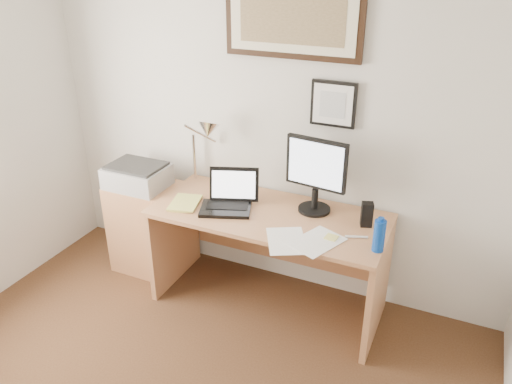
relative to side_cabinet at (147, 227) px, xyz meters
The scene contains 17 objects.
wall_back 1.32m from the side_cabinet, 19.18° to the left, with size 3.50×0.02×2.50m, color silver.
side_cabinet is the anchor object (origin of this frame).
water_bottle 1.91m from the side_cabinet, ahead, with size 0.07×0.07×0.20m, color #0C3B9E.
bottle_cap 1.94m from the side_cabinet, ahead, with size 0.04×0.04×0.02m, color #0C3B9E.
speaker 1.77m from the side_cabinet, ahead, with size 0.07×0.06×0.16m, color black.
paper_sheet_a 1.40m from the side_cabinet, 14.33° to the right, with size 0.23×0.32×0.00m, color white.
paper_sheet_b 1.55m from the side_cabinet, 10.32° to the right, with size 0.23×0.33×0.00m, color white.
sticky_pad 1.61m from the side_cabinet, ahead, with size 0.07×0.07×0.01m, color #E6E06D.
marker_pen 1.74m from the side_cabinet, ahead, with size 0.02×0.02×0.14m, color white.
book 0.59m from the side_cabinet, 26.40° to the right, with size 0.19×0.26×0.02m, color #DAD966.
desk 1.08m from the side_cabinet, ahead, with size 1.60×0.70×0.75m.
laptop 0.91m from the side_cabinet, ahead, with size 0.40×0.40×0.26m.
lcd_monitor 1.50m from the side_cabinet, ahead, with size 0.42×0.22×0.52m.
printer 0.45m from the side_cabinet, 121.30° to the right, with size 0.44×0.34×0.18m.
desk_lamp 0.98m from the side_cabinet, 14.38° to the left, with size 0.29×0.27×0.53m.
picture_large 1.93m from the side_cabinet, 15.25° to the left, with size 0.92×0.04×0.47m.
picture_small 1.77m from the side_cabinet, 12.05° to the left, with size 0.30×0.03×0.30m.
Camera 1 is at (1.29, -1.11, 2.35)m, focal length 35.00 mm.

